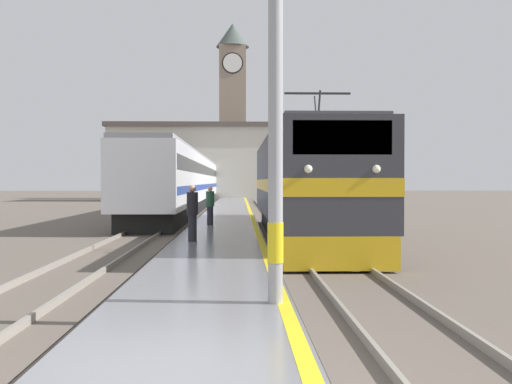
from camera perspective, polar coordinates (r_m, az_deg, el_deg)
name	(u,v)px	position (r m, az deg, el deg)	size (l,w,h in m)	color
ground_plane	(229,218)	(35.77, -2.60, -2.47)	(200.00, 200.00, 0.00)	#60564C
platform	(227,220)	(30.77, -2.75, -2.69)	(2.84, 140.00, 0.38)	slate
rail_track_near	(286,223)	(30.87, 2.84, -2.97)	(2.84, 140.00, 0.16)	#60564C
rail_track_far	(163,223)	(31.02, -8.87, -2.96)	(2.83, 140.00, 0.16)	#60564C
locomotive_train	(302,186)	(22.85, 4.40, 0.59)	(2.92, 17.96, 4.91)	black
passenger_train	(187,181)	(45.13, -6.60, 1.03)	(2.92, 43.29, 4.07)	black
catenary_mast	(281,6)	(9.24, 2.38, 17.32)	(2.16, 0.24, 8.77)	#9E9EA3
person_on_platform	(192,212)	(18.05, -6.08, -1.88)	(0.34, 0.34, 1.70)	#23232D
second_waiting_passenger	(210,205)	(24.77, -4.39, -1.22)	(0.34, 0.34, 1.60)	#23232D
clock_tower	(233,106)	(75.44, -2.23, 8.21)	(4.10, 4.10, 21.85)	gray
station_building	(228,162)	(67.54, -2.71, 2.83)	(26.45, 7.60, 8.54)	beige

